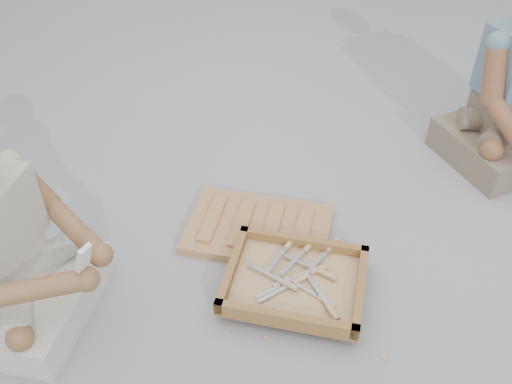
# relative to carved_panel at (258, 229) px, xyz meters

# --- Properties ---
(ground) EXTENTS (60.00, 60.00, 0.00)m
(ground) POSITION_rel_carved_panel_xyz_m (0.13, -0.28, -0.02)
(ground) COLOR #9C9CA1
(ground) RESTS_ON ground
(carved_panel) EXTENTS (0.58, 0.39, 0.04)m
(carved_panel) POSITION_rel_carved_panel_xyz_m (0.00, 0.00, 0.00)
(carved_panel) COLOR #A36E3F
(carved_panel) RESTS_ON ground
(tool_tray) EXTENTS (0.50, 0.40, 0.07)m
(tool_tray) POSITION_rel_carved_panel_xyz_m (0.20, -0.28, 0.04)
(tool_tray) COLOR brown
(tool_tray) RESTS_ON carved_panel
(chisel_0) EXTENTS (0.21, 0.11, 0.02)m
(chisel_0) POSITION_rel_carved_panel_xyz_m (0.31, -0.34, 0.05)
(chisel_0) COLOR silver
(chisel_0) RESTS_ON tool_tray
(chisel_1) EXTENTS (0.15, 0.19, 0.02)m
(chisel_1) POSITION_rel_carved_panel_xyz_m (0.34, -0.39, 0.06)
(chisel_1) COLOR silver
(chisel_1) RESTS_ON tool_tray
(chisel_2) EXTENTS (0.11, 0.21, 0.02)m
(chisel_2) POSITION_rel_carved_panel_xyz_m (0.30, -0.10, 0.06)
(chisel_2) COLOR silver
(chisel_2) RESTS_ON tool_tray
(chisel_3) EXTENTS (0.21, 0.09, 0.02)m
(chisel_3) POSITION_rel_carved_panel_xyz_m (0.29, -0.23, 0.06)
(chisel_3) COLOR silver
(chisel_3) RESTS_ON tool_tray
(chisel_4) EXTENTS (0.21, 0.10, 0.02)m
(chisel_4) POSITION_rel_carved_panel_xyz_m (0.16, -0.31, 0.06)
(chisel_4) COLOR silver
(chisel_4) RESTS_ON tool_tray
(chisel_5) EXTENTS (0.11, 0.21, 0.02)m
(chisel_5) POSITION_rel_carved_panel_xyz_m (0.22, -0.13, 0.06)
(chisel_5) COLOR silver
(chisel_5) RESTS_ON tool_tray
(chisel_6) EXTENTS (0.09, 0.21, 0.02)m
(chisel_6) POSITION_rel_carved_panel_xyz_m (0.14, -0.13, 0.06)
(chisel_6) COLOR silver
(chisel_6) RESTS_ON tool_tray
(chisel_7) EXTENTS (0.19, 0.15, 0.02)m
(chisel_7) POSITION_rel_carved_panel_xyz_m (0.26, -0.23, 0.05)
(chisel_7) COLOR silver
(chisel_7) RESTS_ON tool_tray
(chisel_8) EXTENTS (0.17, 0.17, 0.02)m
(chisel_8) POSITION_rel_carved_panel_xyz_m (0.20, -0.27, 0.05)
(chisel_8) COLOR silver
(chisel_8) RESTS_ON tool_tray
(chisel_9) EXTENTS (0.17, 0.17, 0.02)m
(chisel_9) POSITION_rel_carved_panel_xyz_m (0.20, -0.29, 0.05)
(chisel_9) COLOR silver
(chisel_9) RESTS_ON tool_tray
(wood_chip_0) EXTENTS (0.02, 0.02, 0.00)m
(wood_chip_0) POSITION_rel_carved_panel_xyz_m (-0.09, 0.04, -0.02)
(wood_chip_0) COLOR tan
(wood_chip_0) RESTS_ON ground
(wood_chip_1) EXTENTS (0.02, 0.02, 0.00)m
(wood_chip_1) POSITION_rel_carved_panel_xyz_m (0.10, -0.39, -0.02)
(wood_chip_1) COLOR tan
(wood_chip_1) RESTS_ON ground
(wood_chip_2) EXTENTS (0.02, 0.02, 0.00)m
(wood_chip_2) POSITION_rel_carved_panel_xyz_m (0.54, -0.49, -0.02)
(wood_chip_2) COLOR tan
(wood_chip_2) RESTS_ON ground
(wood_chip_3) EXTENTS (0.02, 0.02, 0.00)m
(wood_chip_3) POSITION_rel_carved_panel_xyz_m (0.14, -0.50, -0.02)
(wood_chip_3) COLOR tan
(wood_chip_3) RESTS_ON ground
(wood_chip_4) EXTENTS (0.02, 0.02, 0.00)m
(wood_chip_4) POSITION_rel_carved_panel_xyz_m (-0.01, -0.40, -0.02)
(wood_chip_4) COLOR tan
(wood_chip_4) RESTS_ON ground
(wood_chip_5) EXTENTS (0.02, 0.02, 0.00)m
(wood_chip_5) POSITION_rel_carved_panel_xyz_m (0.16, 0.10, -0.02)
(wood_chip_5) COLOR tan
(wood_chip_5) RESTS_ON ground
(wood_chip_6) EXTENTS (0.02, 0.02, 0.00)m
(wood_chip_6) POSITION_rel_carved_panel_xyz_m (0.13, -0.20, -0.02)
(wood_chip_6) COLOR tan
(wood_chip_6) RESTS_ON ground
(wood_chip_7) EXTENTS (0.02, 0.02, 0.00)m
(wood_chip_7) POSITION_rel_carved_panel_xyz_m (0.00, -0.49, -0.02)
(wood_chip_7) COLOR tan
(wood_chip_7) RESTS_ON ground
(wood_chip_8) EXTENTS (0.02, 0.02, 0.00)m
(wood_chip_8) POSITION_rel_carved_panel_xyz_m (0.44, 0.02, -0.02)
(wood_chip_8) COLOR tan
(wood_chip_8) RESTS_ON ground
(craftsman) EXTENTS (0.54, 0.52, 0.81)m
(craftsman) POSITION_rel_carved_panel_xyz_m (-0.71, -0.57, 0.26)
(craftsman) COLOR silver
(craftsman) RESTS_ON ground
(mobile_phone) EXTENTS (0.07, 0.06, 0.11)m
(mobile_phone) POSITION_rel_carved_panel_xyz_m (-0.40, -0.62, 0.37)
(mobile_phone) COLOR silver
(mobile_phone) RESTS_ON craftsman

